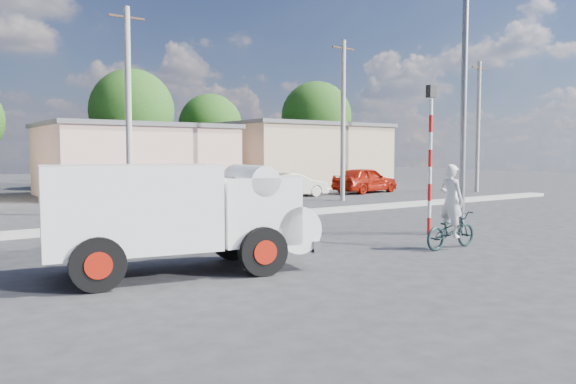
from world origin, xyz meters
TOP-DOWN VIEW (x-y plane):
  - ground_plane at (0.00, 0.00)m, footprint 120.00×120.00m
  - median at (0.00, 8.00)m, footprint 40.00×0.80m
  - truck at (-4.95, 0.88)m, footprint 5.54×2.89m
  - bicycle at (1.74, -0.42)m, footprint 1.77×0.62m
  - cyclist at (1.74, -0.42)m, footprint 0.44×0.67m
  - car_cream at (8.38, 15.46)m, footprint 4.11×1.89m
  - car_red at (13.69, 15.31)m, footprint 4.78×2.47m
  - traffic_pole at (3.20, 1.50)m, footprint 0.28×0.18m
  - streetlight at (4.14, 1.20)m, footprint 2.34×0.22m
  - building_row at (1.10, 22.00)m, footprint 37.80×7.30m
  - tree_row at (3.76, 28.45)m, footprint 43.62×7.43m
  - utility_poles at (3.25, 12.00)m, footprint 35.40×0.24m

SIDE VIEW (x-z plane):
  - ground_plane at x=0.00m, z-range 0.00..0.00m
  - median at x=0.00m, z-range 0.00..0.16m
  - bicycle at x=1.74m, z-range 0.00..0.93m
  - car_cream at x=8.38m, z-range 0.00..1.30m
  - car_red at x=13.69m, z-range 0.00..1.56m
  - cyclist at x=1.74m, z-range 0.00..1.82m
  - truck at x=-4.95m, z-range 0.12..2.30m
  - building_row at x=1.10m, z-range -0.09..4.35m
  - traffic_pole at x=3.20m, z-range 0.41..4.77m
  - utility_poles at x=3.25m, z-range 0.07..8.07m
  - streetlight at x=4.14m, z-range 0.46..9.46m
  - tree_row at x=3.76m, z-range 0.78..9.21m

